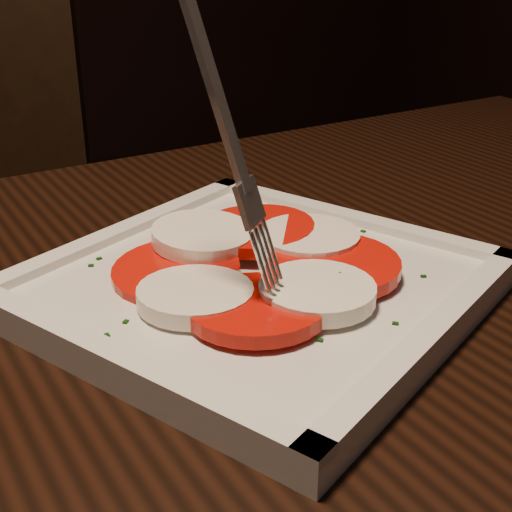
{
  "coord_description": "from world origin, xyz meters",
  "views": [
    {
      "loc": [
        0.06,
        -0.03,
        0.96
      ],
      "look_at": [
        0.26,
        0.31,
        0.78
      ],
      "focal_mm": 50.0,
      "sensor_mm": 36.0,
      "label": 1
    }
  ],
  "objects": [
    {
      "name": "table",
      "position": [
        0.25,
        0.23,
        0.65
      ],
      "size": [
        1.23,
        0.84,
        0.75
      ],
      "rotation": [
        0.0,
        0.0,
        0.04
      ],
      "color": "black",
      "rests_on": "ground"
    },
    {
      "name": "plate",
      "position": [
        0.26,
        0.31,
        0.76
      ],
      "size": [
        0.33,
        0.33,
        0.01
      ],
      "primitive_type": "cube",
      "rotation": [
        0.0,
        0.0,
        0.42
      ],
      "color": "silver",
      "rests_on": "table"
    },
    {
      "name": "caprese_salad",
      "position": [
        0.26,
        0.31,
        0.77
      ],
      "size": [
        0.21,
        0.19,
        0.02
      ],
      "color": "red",
      "rests_on": "plate"
    },
    {
      "name": "fork",
      "position": [
        0.22,
        0.3,
        0.88
      ],
      "size": [
        0.06,
        0.07,
        0.19
      ],
      "primitive_type": null,
      "rotation": [
        0.0,
        0.0,
        0.68
      ],
      "color": "white",
      "rests_on": "caprese_salad"
    }
  ]
}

